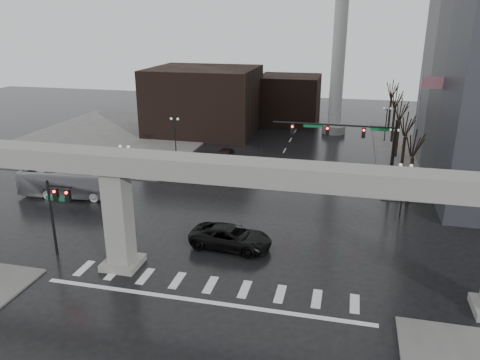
{
  "coord_description": "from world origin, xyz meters",
  "views": [
    {
      "loc": [
        8.41,
        -27.52,
        17.26
      ],
      "look_at": [
        -0.09,
        8.07,
        4.5
      ],
      "focal_mm": 35.0,
      "sensor_mm": 36.0,
      "label": 1
    }
  ],
  "objects_px": {
    "signal_mast_arm": "(355,140)",
    "far_car": "(225,155)",
    "city_bus": "(71,183)",
    "pickup_truck": "(231,237)"
  },
  "relations": [
    {
      "from": "signal_mast_arm",
      "to": "far_car",
      "type": "height_order",
      "value": "signal_mast_arm"
    },
    {
      "from": "signal_mast_arm",
      "to": "far_car",
      "type": "bearing_deg",
      "value": 152.06
    },
    {
      "from": "signal_mast_arm",
      "to": "far_car",
      "type": "xyz_separation_m",
      "value": [
        -15.61,
        8.28,
        -5.02
      ]
    },
    {
      "from": "pickup_truck",
      "to": "city_bus",
      "type": "xyz_separation_m",
      "value": [
        -18.47,
        7.07,
        0.6
      ]
    },
    {
      "from": "signal_mast_arm",
      "to": "pickup_truck",
      "type": "relative_size",
      "value": 1.88
    },
    {
      "from": "city_bus",
      "to": "pickup_truck",
      "type": "bearing_deg",
      "value": -115.62
    },
    {
      "from": "far_car",
      "to": "pickup_truck",
      "type": "bearing_deg",
      "value": -77.11
    },
    {
      "from": "pickup_truck",
      "to": "far_car",
      "type": "relative_size",
      "value": 1.36
    },
    {
      "from": "pickup_truck",
      "to": "far_car",
      "type": "height_order",
      "value": "pickup_truck"
    },
    {
      "from": "signal_mast_arm",
      "to": "city_bus",
      "type": "distance_m",
      "value": 28.7
    }
  ]
}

